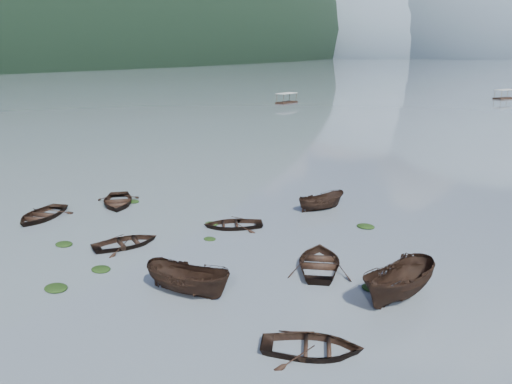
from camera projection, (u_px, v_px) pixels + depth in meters
The scene contains 22 objects.
ground_plane at pixel (128, 290), 24.07m from camera, with size 2400.00×2400.00×0.00m, color slate.
haze_mtn_a at pixel (387, 57), 894.42m from camera, with size 520.00×520.00×280.00m, color #475666.
haze_mtn_b at pixel (511, 57), 795.10m from camera, with size 520.00×520.00×340.00m, color #475666.
rowboat_0 at pixel (42, 218), 34.35m from camera, with size 3.15×4.40×0.91m, color black.
rowboat_1 at pixel (126, 246), 29.51m from camera, with size 2.76×3.86×0.80m, color black.
rowboat_2 at pixel (189, 293), 23.73m from camera, with size 1.71×4.55×1.76m, color black.
rowboat_3 at pixel (320, 267), 26.62m from camera, with size 3.34×4.67×0.97m, color black.
rowboat_4 at pixel (312, 352), 19.13m from camera, with size 2.82×3.95×0.82m, color black.
rowboat_5 at pixel (398, 299), 23.19m from camera, with size 1.90×5.05×1.95m, color black.
rowboat_6 at pixel (118, 205), 37.38m from camera, with size 3.25×4.55×0.94m, color black.
rowboat_7 at pixel (233, 227), 32.64m from camera, with size 2.74×3.84×0.80m, color black.
rowboat_8 at pixel (321, 209), 36.25m from camera, with size 1.42×3.77×1.46m, color black.
weed_clump_0 at pixel (101, 270), 26.23m from camera, with size 1.09×0.89×0.24m, color black.
weed_clump_1 at pixel (64, 245), 29.62m from camera, with size 1.11×0.88×0.24m, color black.
weed_clump_2 at pixel (56, 289), 24.14m from camera, with size 1.23×0.98×0.27m, color black.
weed_clump_3 at pixel (210, 239), 30.52m from camera, with size 0.79×0.67×0.18m, color black.
weed_clump_4 at pixel (373, 289), 24.17m from camera, with size 1.10×0.87×0.23m, color black.
weed_clump_5 at pixel (133, 202), 37.98m from camera, with size 1.05×0.85×0.22m, color black.
weed_clump_6 at pixel (212, 224), 33.15m from camera, with size 0.95×0.79×0.20m, color black.
weed_clump_7 at pixel (366, 227), 32.58m from camera, with size 1.20×0.96×0.26m, color black.
pontoon_left at pixel (286, 103), 108.95m from camera, with size 2.27×5.44×2.08m, color black, non-canonical shape.
pontoon_centre at pixel (504, 99), 118.55m from camera, with size 2.28×5.47×2.10m, color black, non-canonical shape.
Camera 1 is at (16.59, -15.51, 11.15)m, focal length 35.00 mm.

